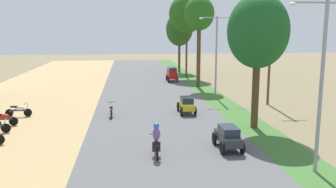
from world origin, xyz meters
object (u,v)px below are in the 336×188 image
Objects in this scene: median_tree_third at (187,14)px; car_sedan_yellow at (186,104)px; utility_pole_near at (270,52)px; car_van_red at (172,73)px; median_tree_nearest at (258,32)px; median_tree_fourth at (179,29)px; streetlamp_mid at (216,51)px; median_tree_second at (199,15)px; motorbike_ahead_second at (156,140)px; streetlamp_near at (322,74)px; parked_motorbike_fifth at (4,118)px; parked_motorbike_sixth at (19,110)px; motorbike_ahead_third at (111,109)px; car_sedan_charcoal at (228,136)px.

car_sedan_yellow is (-3.44, -20.42, -7.32)m from median_tree_third.
median_tree_third is at bearing 102.01° from utility_pole_near.
utility_pole_near is 3.41× the size of car_van_red.
median_tree_fourth is (-0.15, 30.50, 0.27)m from median_tree_nearest.
median_tree_fourth is at bearing 76.51° from car_van_red.
streetlamp_mid is at bearing 89.39° from median_tree_nearest.
motorbike_ahead_second is at bearing -106.76° from median_tree_second.
median_tree_second is at bearing 90.90° from streetlamp_near.
median_tree_fourth reaches higher than motorbike_ahead_second.
median_tree_third is at bearing 58.17° from car_van_red.
median_tree_third reaches higher than utility_pole_near.
streetlamp_near is (15.64, -9.27, 3.67)m from parked_motorbike_fifth.
median_tree_second is 5.22× the size of motorbike_ahead_second.
motorbike_ahead_second is at bearing -36.28° from parked_motorbike_fifth.
median_tree_second is 14.08m from car_sedan_yellow.
streetlamp_mid is 16.40m from motorbike_ahead_second.
parked_motorbike_sixth is at bearing 142.76° from streetlamp_near.
median_tree_fourth is 37.64m from streetlamp_near.
median_tree_third is 32.00m from streetlamp_near.
median_tree_third is 30.70m from motorbike_ahead_second.
parked_motorbike_fifth is 1.00× the size of motorbike_ahead_third.
median_tree_fourth is 20.42m from streetlamp_mid.
motorbike_ahead_second is (-6.46, -4.47, -5.04)m from median_tree_nearest.
car_sedan_charcoal is 0.94× the size of car_van_red.
median_tree_second is 5.22× the size of motorbike_ahead_third.
streetlamp_mid is at bearing -89.28° from median_tree_fourth.
parked_motorbike_fifth is at bearing 143.72° from motorbike_ahead_second.
motorbike_ahead_third is (-8.63, -12.22, -7.01)m from median_tree_second.
parked_motorbike_fifth is 17.94m from streetlamp_mid.
motorbike_ahead_third is at bearing 106.15° from motorbike_ahead_second.
median_tree_fourth reaches higher than car_sedan_yellow.
motorbike_ahead_third is at bearing 128.16° from car_sedan_charcoal.
median_tree_second is 1.10× the size of median_tree_fourth.
median_tree_nearest is 24.78m from median_tree_third.
streetlamp_near reaches higher than parked_motorbike_fifth.
parked_motorbike_sixth is at bearing -173.00° from utility_pole_near.
parked_motorbike_sixth is 20.70m from car_van_red.
utility_pole_near reaches higher than motorbike_ahead_second.
median_tree_third is at bearing -89.38° from median_tree_fourth.
utility_pole_near is 15.56m from car_van_red.
median_tree_third is 18.53m from utility_pole_near.
parked_motorbike_sixth is at bearing 134.18° from motorbike_ahead_second.
parked_motorbike_sixth is 0.75× the size of car_van_red.
median_tree_fourth is 1.19× the size of streetlamp_near.
parked_motorbike_sixth is 0.22× the size of utility_pole_near.
median_tree_third is (0.17, 8.56, 0.49)m from median_tree_second.
median_tree_nearest is 3.37× the size of car_van_red.
car_sedan_charcoal is (-2.78, -3.86, -5.16)m from median_tree_nearest.
streetlamp_near reaches higher than car_sedan_yellow.
parked_motorbike_sixth is 1.00× the size of motorbike_ahead_third.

